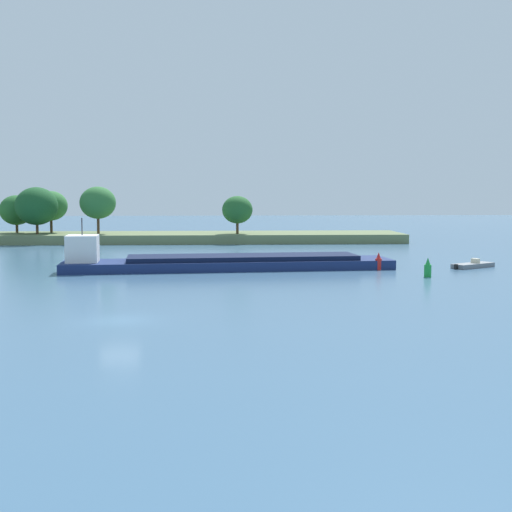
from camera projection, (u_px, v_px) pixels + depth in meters
name	position (u px, v px, depth m)	size (l,w,h in m)	color
ground_plane	(120.00, 320.00, 44.16)	(400.00, 400.00, 0.00)	#3D607F
treeline_island	(106.00, 227.00, 113.25)	(93.37, 12.81, 9.18)	#66754C
small_motorboat	(473.00, 265.00, 75.08)	(5.47, 4.29, 0.99)	slate
cargo_barge	(220.00, 261.00, 73.49)	(35.60, 9.52, 5.59)	navy
channel_buoy_red	(379.00, 262.00, 72.96)	(0.70, 0.70, 1.90)	red
channel_buoy_green	(428.00, 269.00, 66.80)	(0.70, 0.70, 1.90)	green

